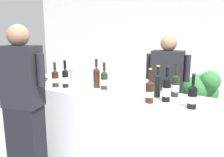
{
  "coord_description": "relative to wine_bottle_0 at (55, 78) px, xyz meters",
  "views": [
    {
      "loc": [
        1.3,
        -2.05,
        1.64
      ],
      "look_at": [
        -0.0,
        0.0,
        1.15
      ],
      "focal_mm": 35.4,
      "sensor_mm": 36.0,
      "label": 1
    }
  ],
  "objects": [
    {
      "name": "person_guest",
      "position": [
        0.03,
        -0.49,
        -0.25
      ],
      "size": [
        0.52,
        0.34,
        1.74
      ],
      "color": "black",
      "rests_on": "ground_plane"
    },
    {
      "name": "potted_shrub",
      "position": [
        1.43,
        1.54,
        -0.35
      ],
      "size": [
        0.52,
        0.56,
        1.13
      ],
      "color": "brown",
      "rests_on": "ground_plane"
    },
    {
      "name": "wine_bottle_2",
      "position": [
        1.37,
        0.36,
        0.01
      ],
      "size": [
        0.08,
        0.08,
        0.34
      ],
      "color": "black",
      "rests_on": "counter"
    },
    {
      "name": "counter",
      "position": [
        0.71,
        0.19,
        -0.61
      ],
      "size": [
        2.15,
        0.66,
        1.0
      ],
      "primitive_type": "cube",
      "color": "white",
      "rests_on": "ground_plane"
    },
    {
      "name": "wine_bottle_5",
      "position": [
        0.57,
        0.22,
        0.0
      ],
      "size": [
        0.08,
        0.08,
        0.32
      ],
      "color": "black",
      "rests_on": "counter"
    },
    {
      "name": "wine_bottle_1",
      "position": [
        1.23,
        0.02,
        0.0
      ],
      "size": [
        0.08,
        0.08,
        0.33
      ],
      "color": "black",
      "rests_on": "counter"
    },
    {
      "name": "wine_bottle_3",
      "position": [
        0.12,
        0.05,
        0.01
      ],
      "size": [
        0.08,
        0.08,
        0.33
      ],
      "color": "black",
      "rests_on": "counter"
    },
    {
      "name": "wine_bottle_0",
      "position": [
        0.0,
        0.0,
        0.0
      ],
      "size": [
        0.08,
        0.08,
        0.31
      ],
      "color": "black",
      "rests_on": "counter"
    },
    {
      "name": "wine_bottle_7",
      "position": [
        1.35,
        0.14,
        0.02
      ],
      "size": [
        0.08,
        0.08,
        0.34
      ],
      "color": "black",
      "rests_on": "counter"
    },
    {
      "name": "ice_bucket",
      "position": [
        0.12,
        0.28,
        -0.0
      ],
      "size": [
        0.21,
        0.21,
        0.21
      ],
      "color": "silver",
      "rests_on": "counter"
    },
    {
      "name": "wine_glass",
      "position": [
        0.86,
        0.07,
        0.03
      ],
      "size": [
        0.06,
        0.06,
        0.2
      ],
      "color": "silver",
      "rests_on": "counter"
    },
    {
      "name": "wine_bottle_4",
      "position": [
        1.22,
        0.26,
        0.02
      ],
      "size": [
        0.07,
        0.07,
        0.33
      ],
      "color": "black",
      "rests_on": "counter"
    },
    {
      "name": "wall_back",
      "position": [
        0.71,
        2.79,
        0.29
      ],
      "size": [
        8.0,
        0.1,
        2.8
      ],
      "primitive_type": "cube",
      "color": "silver",
      "rests_on": "ground_plane"
    },
    {
      "name": "wine_bottle_8",
      "position": [
        1.61,
        0.06,
        -0.0
      ],
      "size": [
        0.08,
        0.08,
        0.31
      ],
      "color": "black",
      "rests_on": "counter"
    },
    {
      "name": "wine_bottle_6",
      "position": [
        0.45,
        0.24,
        0.03
      ],
      "size": [
        0.08,
        0.08,
        0.35
      ],
      "color": "black",
      "rests_on": "counter"
    },
    {
      "name": "person_server",
      "position": [
        1.1,
        0.92,
        -0.31
      ],
      "size": [
        0.56,
        0.31,
        1.64
      ],
      "color": "black",
      "rests_on": "ground_plane"
    }
  ]
}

